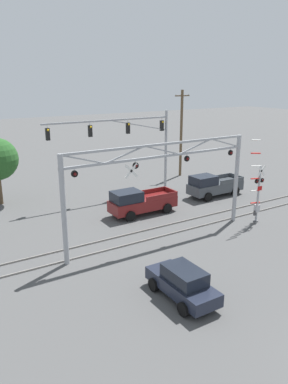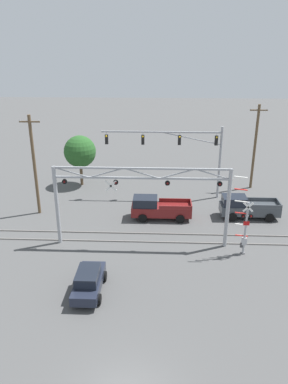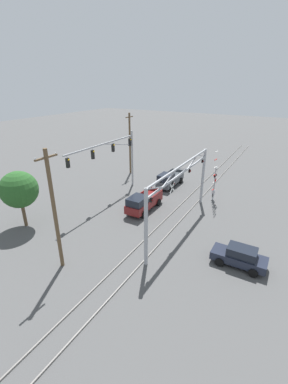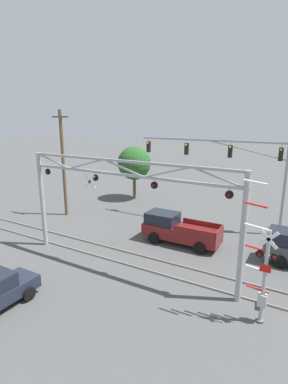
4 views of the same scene
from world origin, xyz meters
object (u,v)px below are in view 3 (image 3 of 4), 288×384
Objects in this scene: crossing_gantry at (181,187)px; sedan_waiting at (240,256)px; background_tree_beyond_span at (19,190)px; pickup_truck_lead at (143,202)px; pickup_truck_following at (169,179)px; crossing_signal_mast at (214,183)px; utility_pole_right at (130,143)px; utility_pole_left at (54,211)px; traffic_signal_span at (117,153)px.

crossing_gantry is 3.28× the size of sedan_waiting.
background_tree_beyond_span reaches higher than sedan_waiting.
sedan_waiting is 20.14m from background_tree_beyond_span.
pickup_truck_lead is at bearing -44.09° from background_tree_beyond_span.
crossing_signal_mast is at bearing -103.83° from pickup_truck_following.
crossing_gantry reaches higher than crossing_signal_mast.
pickup_truck_lead is (-6.42, 5.89, -1.19)m from crossing_signal_mast.
pickup_truck_following is 16.94m from sedan_waiting.
background_tree_beyond_span reaches higher than pickup_truck_lead.
pickup_truck_following is 8.77m from utility_pole_right.
utility_pole_right reaches higher than background_tree_beyond_span.
utility_pole_left is 1.01× the size of utility_pole_right.
utility_pole_left is at bearing 159.37° from crossing_signal_mast.
traffic_signal_span reaches higher than sedan_waiting.
crossing_gantry is 7.76m from sedan_waiting.
crossing_signal_mast is 12.11m from traffic_signal_span.
pickup_truck_following is (8.01, 0.57, -0.00)m from pickup_truck_lead.
utility_pole_right is 18.80m from background_tree_beyond_span.
utility_pole_left is at bearing -160.54° from utility_pole_right.
utility_pole_right is (3.73, 14.12, 2.49)m from crossing_signal_mast.
traffic_signal_span reaches higher than crossing_gantry.
background_tree_beyond_span is (2.50, 7.65, -0.90)m from utility_pole_left.
pickup_truck_following is at bearing -25.11° from background_tree_beyond_span.
traffic_signal_span is (4.02, 10.05, 1.01)m from crossing_gantry.
traffic_signal_span is 11.90m from background_tree_beyond_span.
utility_pole_right is (11.40, 13.03, 0.47)m from crossing_gantry.
pickup_truck_following is (1.59, 6.46, -1.19)m from crossing_signal_mast.
pickup_truck_following is at bearing 43.39° from sedan_waiting.
traffic_signal_span is at bearing 18.06° from utility_pole_left.
crossing_signal_mast is at bearing -20.63° from utility_pole_left.
crossing_signal_mast reaches higher than pickup_truck_lead.
pickup_truck_following is 1.29× the size of sedan_waiting.
traffic_signal_span is 2.92× the size of sedan_waiting.
sedan_waiting is at bearing -111.23° from pickup_truck_lead.
pickup_truck_following is 0.58× the size of utility_pole_right.
sedan_waiting is (-4.30, -11.07, -0.19)m from pickup_truck_lead.
sedan_waiting is 0.73× the size of background_tree_beyond_span.
crossing_signal_mast reaches higher than sedan_waiting.
traffic_signal_span reaches higher than crossing_signal_mast.
traffic_signal_span is 7.98m from utility_pole_right.
utility_pole_left is 8.10m from background_tree_beyond_span.
traffic_signal_span is 2.13× the size of background_tree_beyond_span.
background_tree_beyond_span is at bearing 135.91° from pickup_truck_lead.
utility_pole_left is (-17.55, 6.61, 2.54)m from crossing_signal_mast.
traffic_signal_span is (-3.65, 11.14, 3.03)m from crossing_signal_mast.
crossing_gantry is 10.87m from traffic_signal_span.
background_tree_beyond_span is (-11.40, 3.12, -1.39)m from traffic_signal_span.
pickup_truck_following reaches higher than sedan_waiting.
utility_pole_left reaches higher than crossing_signal_mast.
sedan_waiting is (-10.72, -5.18, -1.38)m from crossing_signal_mast.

